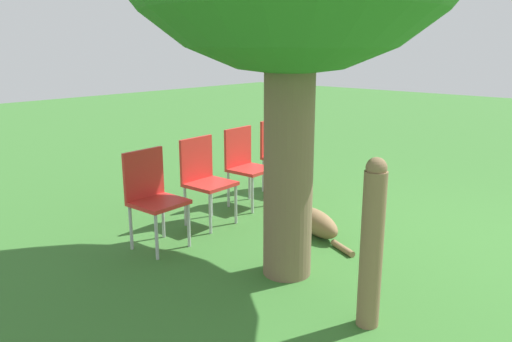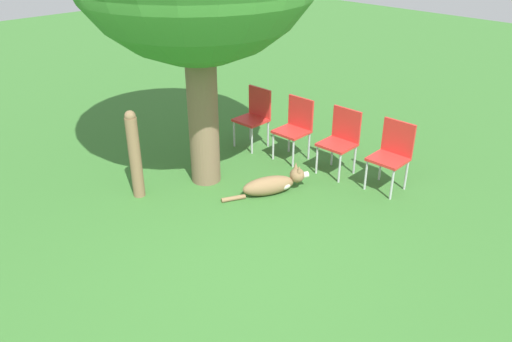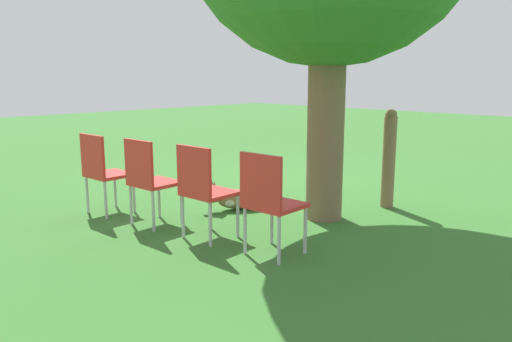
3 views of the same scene
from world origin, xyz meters
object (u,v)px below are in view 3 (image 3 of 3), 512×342
(dog, at_px, (240,198))
(red_chair_1, at_px, (148,177))
(red_chair_3, at_px, (269,198))
(red_chair_0, at_px, (102,169))
(fence_post, at_px, (389,158))
(red_chair_2, at_px, (203,186))

(dog, distance_m, red_chair_1, 1.18)
(red_chair_3, bearing_deg, red_chair_0, 95.75)
(dog, relative_size, fence_post, 0.96)
(dog, height_order, fence_post, fence_post)
(red_chair_0, bearing_deg, red_chair_3, -84.25)
(dog, relative_size, red_chair_2, 1.23)
(fence_post, height_order, red_chair_2, fence_post)
(red_chair_1, height_order, red_chair_3, same)
(red_chair_0, bearing_deg, red_chair_2, -84.25)
(dog, xyz_separation_m, red_chair_2, (1.00, 0.54, 0.39))
(red_chair_0, bearing_deg, dog, -40.16)
(fence_post, distance_m, red_chair_0, 3.26)
(red_chair_0, xyz_separation_m, red_chair_3, (-0.31, 2.21, 0.00))
(red_chair_2, bearing_deg, red_chair_0, 95.75)
(dog, xyz_separation_m, red_chair_0, (1.21, -0.94, 0.39))
(dog, distance_m, red_chair_0, 1.58)
(fence_post, distance_m, red_chair_1, 2.75)
(red_chair_1, bearing_deg, red_chair_3, -84.25)
(fence_post, xyz_separation_m, red_chair_0, (2.49, -2.10, -0.07))
(red_chair_2, height_order, red_chair_3, same)
(red_chair_1, xyz_separation_m, red_chair_2, (-0.10, 0.74, 0.00))
(fence_post, bearing_deg, red_chair_1, -29.80)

